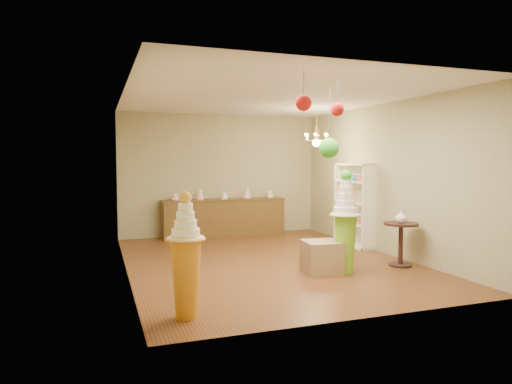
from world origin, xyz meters
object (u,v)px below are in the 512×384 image
object	(u,v)px
pedestal_orange	(186,267)
pedestal_green	(345,231)
round_table	(401,238)
sideboard	(224,217)

from	to	relation	value
pedestal_orange	pedestal_green	bearing A→B (deg)	23.58
pedestal_green	pedestal_orange	xyz separation A→B (m)	(-2.88, -1.26, -0.11)
pedestal_green	pedestal_orange	size ratio (longest dim) A/B	1.14
pedestal_green	round_table	distance (m)	1.22
pedestal_green	sideboard	bearing A→B (deg)	102.11
pedestal_orange	sideboard	world-z (taller)	pedestal_orange
pedestal_green	round_table	bearing A→B (deg)	6.24
round_table	pedestal_orange	bearing A→B (deg)	-161.18
pedestal_orange	round_table	distance (m)	4.30
pedestal_orange	round_table	bearing A→B (deg)	18.82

